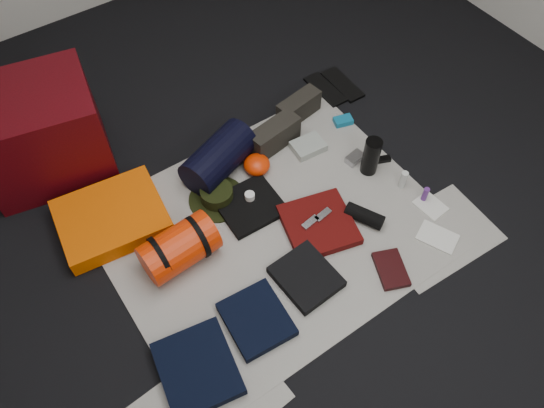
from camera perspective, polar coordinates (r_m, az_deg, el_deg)
floor at (r=2.69m, az=0.17°, el=-2.82°), size 4.50×4.50×0.02m
newspaper_mat at (r=2.68m, az=0.17°, el=-2.67°), size 1.60×1.30×0.01m
newspaper_sheet_front_left at (r=2.35m, az=-6.63°, el=-20.47°), size 0.61×0.44×0.00m
newspaper_sheet_front_right at (r=2.78m, az=17.32°, el=-3.27°), size 0.60×0.43×0.00m
red_cabinet at (r=2.98m, az=-23.68°, el=7.04°), size 0.70×0.62×0.51m
sleeping_pad at (r=2.77m, az=-16.85°, el=-1.44°), size 0.56×0.48×0.09m
stuff_sack at (r=2.53m, az=-9.95°, el=-4.64°), size 0.37×0.23×0.21m
sack_strap_left at (r=2.52m, az=-11.94°, el=-5.69°), size 0.02×0.22×0.22m
sack_strap_right at (r=2.55m, az=-8.01°, el=-3.52°), size 0.03×0.22×0.22m
navy_duffel at (r=2.83m, az=-5.78°, el=5.01°), size 0.46×0.34×0.21m
boonie_brim at (r=2.79m, az=-5.89°, el=0.55°), size 0.36×0.36×0.01m
boonie_crown at (r=2.75m, az=-5.96°, el=1.05°), size 0.17×0.17×0.07m
hiking_boot_left at (r=2.96m, az=0.24°, el=7.37°), size 0.32×0.15×0.15m
hiking_boot_right at (r=3.12m, az=2.89°, el=10.36°), size 0.29×0.14×0.14m
flip_flop_left at (r=3.34m, az=5.75°, el=12.15°), size 0.11×0.30×0.02m
flip_flop_right at (r=3.39m, az=7.59°, el=12.64°), size 0.12×0.31×0.02m
trousers_navy_a at (r=2.36m, az=-8.02°, el=-17.13°), size 0.37×0.40×0.06m
trousers_navy_b at (r=2.42m, az=-1.68°, el=-12.28°), size 0.29×0.32×0.05m
trousers_charcoal at (r=2.52m, az=3.69°, el=-7.82°), size 0.27×0.30×0.05m
black_tshirt at (r=2.74m, az=-2.39°, el=-0.16°), size 0.32×0.30×0.03m
red_shirt at (r=2.67m, az=5.05°, el=-2.22°), size 0.41×0.41×0.04m
orange_stuff_sack at (r=2.86m, az=-1.65°, el=4.26°), size 0.14×0.14×0.09m
first_aid_pouch at (r=2.98m, az=3.91°, el=6.23°), size 0.19×0.15×0.04m
water_bottle at (r=2.86m, az=10.61°, el=5.06°), size 0.12×0.12×0.23m
speaker at (r=2.71m, az=9.91°, el=-1.26°), size 0.16×0.21×0.08m
compact_camera at (r=2.96m, az=8.88°, el=4.90°), size 0.11×0.08×0.04m
cyan_case at (r=3.14m, az=7.66°, el=8.87°), size 0.12×0.09×0.03m
toiletry_purple at (r=2.85m, az=16.15°, el=1.01°), size 0.03×0.03×0.09m
toiletry_clear at (r=2.87m, az=13.94°, el=2.57°), size 0.04×0.04×0.11m
paperback_book at (r=2.60m, az=12.67°, el=-6.87°), size 0.20×0.24×0.03m
map_booklet at (r=2.77m, az=17.38°, el=-3.42°), size 0.20×0.23×0.01m
map_printout at (r=2.87m, az=16.69°, el=-0.16°), size 0.13×0.16×0.01m
sunglasses at (r=2.99m, az=11.76°, el=4.71°), size 0.10×0.07×0.02m
key_cluster at (r=2.36m, az=-4.88°, el=-18.43°), size 0.07×0.07×0.01m
tape_roll at (r=2.73m, az=-2.41°, el=0.86°), size 0.05×0.05×0.03m
energy_bar_a at (r=2.64m, az=4.14°, el=-1.99°), size 0.10×0.05×0.01m
energy_bar_b at (r=2.67m, az=5.51°, el=-1.16°), size 0.10×0.05×0.01m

